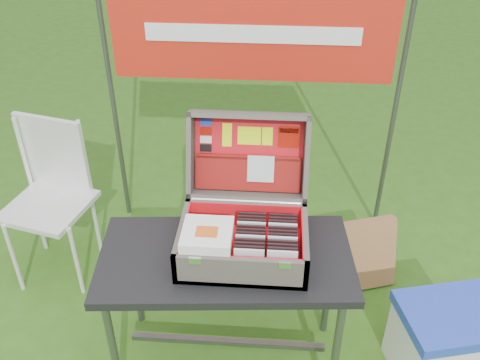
# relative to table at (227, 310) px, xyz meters

# --- Properties ---
(ground) EXTENTS (80.00, 80.00, 0.00)m
(ground) POSITION_rel_table_xyz_m (0.05, 0.06, -0.35)
(ground) COLOR #325B16
(ground) RESTS_ON ground
(table) EXTENTS (1.16, 0.65, 0.70)m
(table) POSITION_rel_table_xyz_m (0.00, 0.00, 0.00)
(table) COLOR black
(table) RESTS_ON ground
(table_top) EXTENTS (1.16, 0.65, 0.04)m
(table_top) POSITION_rel_table_xyz_m (0.00, 0.00, 0.33)
(table_top) COLOR black
(table_top) RESTS_ON ground
(table_leg_fl) EXTENTS (0.04, 0.04, 0.66)m
(table_leg_fl) POSITION_rel_table_xyz_m (-0.50, -0.22, -0.02)
(table_leg_fl) COLOR #59595B
(table_leg_fl) RESTS_ON ground
(table_leg_fr) EXTENTS (0.04, 0.04, 0.66)m
(table_leg_fr) POSITION_rel_table_xyz_m (0.50, -0.22, -0.02)
(table_leg_fr) COLOR #59595B
(table_leg_fr) RESTS_ON ground
(table_leg_bl) EXTENTS (0.04, 0.04, 0.66)m
(table_leg_bl) POSITION_rel_table_xyz_m (-0.50, 0.22, -0.02)
(table_leg_bl) COLOR #59595B
(table_leg_bl) RESTS_ON ground
(table_leg_br) EXTENTS (0.04, 0.04, 0.66)m
(table_leg_br) POSITION_rel_table_xyz_m (0.50, 0.22, -0.02)
(table_leg_br) COLOR #59595B
(table_leg_br) RESTS_ON ground
(table_brace) EXTENTS (0.97, 0.03, 0.03)m
(table_brace) POSITION_rel_table_xyz_m (0.00, -0.00, -0.23)
(table_brace) COLOR #59595B
(table_brace) RESTS_ON ground
(suitcase) EXTENTS (0.55, 0.56, 0.49)m
(suitcase) POSITION_rel_table_xyz_m (0.08, 0.07, 0.59)
(suitcase) COLOR #5D5750
(suitcase) RESTS_ON table
(suitcase_base_bottom) EXTENTS (0.55, 0.40, 0.02)m
(suitcase_base_bottom) POSITION_rel_table_xyz_m (0.08, 0.01, 0.36)
(suitcase_base_bottom) COLOR #5D5750
(suitcase_base_bottom) RESTS_ON table_top
(suitcase_base_wall_front) EXTENTS (0.55, 0.02, 0.15)m
(suitcase_base_wall_front) POSITION_rel_table_xyz_m (0.08, -0.18, 0.42)
(suitcase_base_wall_front) COLOR #5D5750
(suitcase_base_wall_front) RESTS_ON table_top
(suitcase_base_wall_back) EXTENTS (0.55, 0.02, 0.15)m
(suitcase_base_wall_back) POSITION_rel_table_xyz_m (0.08, 0.20, 0.42)
(suitcase_base_wall_back) COLOR #5D5750
(suitcase_base_wall_back) RESTS_ON table_top
(suitcase_base_wall_left) EXTENTS (0.02, 0.40, 0.15)m
(suitcase_base_wall_left) POSITION_rel_table_xyz_m (-0.19, 0.01, 0.42)
(suitcase_base_wall_left) COLOR #5D5750
(suitcase_base_wall_left) RESTS_ON table_top
(suitcase_base_wall_right) EXTENTS (0.02, 0.40, 0.15)m
(suitcase_base_wall_right) POSITION_rel_table_xyz_m (0.34, 0.01, 0.42)
(suitcase_base_wall_right) COLOR #5D5750
(suitcase_base_wall_right) RESTS_ON table_top
(suitcase_liner_floor) EXTENTS (0.51, 0.35, 0.01)m
(suitcase_liner_floor) POSITION_rel_table_xyz_m (0.08, 0.01, 0.37)
(suitcase_liner_floor) COLOR red
(suitcase_liner_floor) RESTS_ON suitcase_base_bottom
(suitcase_latch_left) EXTENTS (0.05, 0.01, 0.03)m
(suitcase_latch_left) POSITION_rel_table_xyz_m (-0.10, -0.19, 0.49)
(suitcase_latch_left) COLOR silver
(suitcase_latch_left) RESTS_ON suitcase_base_wall_front
(suitcase_latch_right) EXTENTS (0.05, 0.01, 0.03)m
(suitcase_latch_right) POSITION_rel_table_xyz_m (0.25, -0.19, 0.49)
(suitcase_latch_right) COLOR silver
(suitcase_latch_right) RESTS_ON suitcase_base_wall_front
(suitcase_hinge) EXTENTS (0.50, 0.02, 0.02)m
(suitcase_hinge) POSITION_rel_table_xyz_m (0.08, 0.21, 0.50)
(suitcase_hinge) COLOR silver
(suitcase_hinge) RESTS_ON suitcase_base_wall_back
(suitcase_lid_back) EXTENTS (0.55, 0.16, 0.38)m
(suitcase_lid_back) POSITION_rel_table_xyz_m (0.08, 0.41, 0.63)
(suitcase_lid_back) COLOR #5D5750
(suitcase_lid_back) RESTS_ON suitcase_base_wall_back
(suitcase_lid_rim_far) EXTENTS (0.55, 0.15, 0.07)m
(suitcase_lid_rim_far) POSITION_rel_table_xyz_m (0.08, 0.41, 0.83)
(suitcase_lid_rim_far) COLOR #5D5750
(suitcase_lid_rim_far) RESTS_ON suitcase_lid_back
(suitcase_lid_rim_near) EXTENTS (0.55, 0.15, 0.07)m
(suitcase_lid_rim_near) POSITION_rel_table_xyz_m (0.08, 0.28, 0.48)
(suitcase_lid_rim_near) COLOR #5D5750
(suitcase_lid_rim_near) RESTS_ON suitcase_lid_back
(suitcase_lid_rim_left) EXTENTS (0.02, 0.28, 0.42)m
(suitcase_lid_rim_left) POSITION_rel_table_xyz_m (-0.19, 0.35, 0.65)
(suitcase_lid_rim_left) COLOR #5D5750
(suitcase_lid_rim_left) RESTS_ON suitcase_lid_back
(suitcase_lid_rim_right) EXTENTS (0.02, 0.28, 0.42)m
(suitcase_lid_rim_right) POSITION_rel_table_xyz_m (0.34, 0.35, 0.65)
(suitcase_lid_rim_right) COLOR #5D5750
(suitcase_lid_rim_right) RESTS_ON suitcase_lid_back
(suitcase_lid_liner) EXTENTS (0.51, 0.13, 0.33)m
(suitcase_lid_liner) POSITION_rel_table_xyz_m (0.08, 0.39, 0.64)
(suitcase_lid_liner) COLOR red
(suitcase_lid_liner) RESTS_ON suitcase_lid_back
(suitcase_liner_wall_front) EXTENTS (0.51, 0.01, 0.13)m
(suitcase_liner_wall_front) POSITION_rel_table_xyz_m (0.08, -0.16, 0.43)
(suitcase_liner_wall_front) COLOR red
(suitcase_liner_wall_front) RESTS_ON suitcase_base_bottom
(suitcase_liner_wall_back) EXTENTS (0.51, 0.01, 0.13)m
(suitcase_liner_wall_back) POSITION_rel_table_xyz_m (0.08, 0.18, 0.43)
(suitcase_liner_wall_back) COLOR red
(suitcase_liner_wall_back) RESTS_ON suitcase_base_bottom
(suitcase_liner_wall_left) EXTENTS (0.01, 0.35, 0.13)m
(suitcase_liner_wall_left) POSITION_rel_table_xyz_m (-0.18, 0.01, 0.43)
(suitcase_liner_wall_left) COLOR red
(suitcase_liner_wall_left) RESTS_ON suitcase_base_bottom
(suitcase_liner_wall_right) EXTENTS (0.01, 0.35, 0.13)m
(suitcase_liner_wall_right) POSITION_rel_table_xyz_m (0.33, 0.01, 0.43)
(suitcase_liner_wall_right) COLOR red
(suitcase_liner_wall_right) RESTS_ON suitcase_base_bottom
(suitcase_lid_pocket) EXTENTS (0.49, 0.09, 0.16)m
(suitcase_lid_pocket) POSITION_rel_table_xyz_m (0.08, 0.34, 0.56)
(suitcase_lid_pocket) COLOR maroon
(suitcase_lid_pocket) RESTS_ON suitcase_lid_liner
(suitcase_pocket_edge) EXTENTS (0.48, 0.03, 0.03)m
(suitcase_pocket_edge) POSITION_rel_table_xyz_m (0.08, 0.36, 0.63)
(suitcase_pocket_edge) COLOR maroon
(suitcase_pocket_edge) RESTS_ON suitcase_lid_pocket
(suitcase_pocket_cd) EXTENTS (0.12, 0.05, 0.12)m
(suitcase_pocket_cd) POSITION_rel_table_xyz_m (0.13, 0.34, 0.59)
(suitcase_pocket_cd) COLOR silver
(suitcase_pocket_cd) RESTS_ON suitcase_lid_pocket
(lid_sticker_cc_a) EXTENTS (0.05, 0.01, 0.03)m
(lid_sticker_cc_a) POSITION_rel_table_xyz_m (-0.13, 0.44, 0.77)
(lid_sticker_cc_a) COLOR #1933B2
(lid_sticker_cc_a) RESTS_ON suitcase_lid_liner
(lid_sticker_cc_b) EXTENTS (0.05, 0.01, 0.03)m
(lid_sticker_cc_b) POSITION_rel_table_xyz_m (-0.13, 0.42, 0.73)
(lid_sticker_cc_b) COLOR #9F0C00
(lid_sticker_cc_b) RESTS_ON suitcase_lid_liner
(lid_sticker_cc_c) EXTENTS (0.05, 0.01, 0.03)m
(lid_sticker_cc_c) POSITION_rel_table_xyz_m (-0.13, 0.41, 0.70)
(lid_sticker_cc_c) COLOR white
(lid_sticker_cc_c) RESTS_ON suitcase_lid_liner
(lid_sticker_cc_d) EXTENTS (0.05, 0.01, 0.03)m
(lid_sticker_cc_d) POSITION_rel_table_xyz_m (-0.13, 0.39, 0.66)
(lid_sticker_cc_d) COLOR black
(lid_sticker_cc_d) RESTS_ON suitcase_lid_liner
(lid_card_neon_tall) EXTENTS (0.04, 0.04, 0.10)m
(lid_card_neon_tall) POSITION_rel_table_xyz_m (-0.03, 0.42, 0.72)
(lid_card_neon_tall) COLOR #D9FB0A
(lid_card_neon_tall) RESTS_ON suitcase_lid_liner
(lid_card_neon_main) EXTENTS (0.11, 0.03, 0.08)m
(lid_card_neon_main) POSITION_rel_table_xyz_m (0.08, 0.42, 0.72)
(lid_card_neon_main) COLOR #D9FB0A
(lid_card_neon_main) RESTS_ON suitcase_lid_liner
(lid_card_neon_small) EXTENTS (0.05, 0.03, 0.08)m
(lid_card_neon_small) POSITION_rel_table_xyz_m (0.16, 0.42, 0.72)
(lid_card_neon_small) COLOR #D9FB0A
(lid_card_neon_small) RESTS_ON suitcase_lid_liner
(lid_sticker_band) EXTENTS (0.10, 0.04, 0.09)m
(lid_sticker_band) POSITION_rel_table_xyz_m (0.26, 0.42, 0.72)
(lid_sticker_band) COLOR #9F0C00
(lid_sticker_band) RESTS_ON suitcase_lid_liner
(lid_sticker_band_bar) EXTENTS (0.09, 0.01, 0.02)m
(lid_sticker_band_bar) POSITION_rel_table_xyz_m (0.26, 0.43, 0.75)
(lid_sticker_band_bar) COLOR black
(lid_sticker_band_bar) RESTS_ON suitcase_lid_liner
(cd_left_0) EXTENTS (0.12, 0.01, 0.14)m
(cd_left_0) POSITION_rel_table_xyz_m (0.11, -0.14, 0.45)
(cd_left_0) COLOR silver
(cd_left_0) RESTS_ON suitcase_liner_floor
(cd_left_1) EXTENTS (0.12, 0.01, 0.14)m
(cd_left_1) POSITION_rel_table_xyz_m (0.11, -0.12, 0.45)
(cd_left_1) COLOR black
(cd_left_1) RESTS_ON suitcase_liner_floor
(cd_left_2) EXTENTS (0.12, 0.01, 0.14)m
(cd_left_2) POSITION_rel_table_xyz_m (0.11, -0.10, 0.45)
(cd_left_2) COLOR black
(cd_left_2) RESTS_ON suitcase_liner_floor
(cd_left_3) EXTENTS (0.12, 0.01, 0.14)m
(cd_left_3) POSITION_rel_table_xyz_m (0.11, -0.08, 0.45)
(cd_left_3) COLOR black
(cd_left_3) RESTS_ON suitcase_liner_floor
(cd_left_4) EXTENTS (0.12, 0.01, 0.14)m
(cd_left_4) POSITION_rel_table_xyz_m (0.11, -0.06, 0.45)
(cd_left_4) COLOR silver
(cd_left_4) RESTS_ON suitcase_liner_floor
(cd_left_5) EXTENTS (0.12, 0.01, 0.14)m
(cd_left_5) POSITION_rel_table_xyz_m (0.11, -0.03, 0.45)
(cd_left_5) COLOR black
(cd_left_5) RESTS_ON suitcase_liner_floor
(cd_left_6) EXTENTS (0.12, 0.01, 0.14)m
(cd_left_6) POSITION_rel_table_xyz_m (0.11, -0.01, 0.45)
(cd_left_6) COLOR black
(cd_left_6) RESTS_ON suitcase_liner_floor
(cd_left_7) EXTENTS (0.12, 0.01, 0.14)m
(cd_left_7) POSITION_rel_table_xyz_m (0.11, 0.01, 0.45)
(cd_left_7) COLOR black
(cd_left_7) RESTS_ON suitcase_liner_floor
(cd_left_8) EXTENTS (0.12, 0.01, 0.14)m
(cd_left_8) POSITION_rel_table_xyz_m (0.11, 0.03, 0.45)
(cd_left_8) COLOR silver
(cd_left_8) RESTS_ON suitcase_liner_floor
(cd_left_9) EXTENTS (0.12, 0.01, 0.14)m
(cd_left_9) POSITION_rel_table_xyz_m (0.11, 0.05, 0.45)
(cd_left_9) COLOR black
(cd_left_9) RESTS_ON suitcase_liner_floor
(cd_left_10) EXTENTS (0.12, 0.01, 0.14)m
(cd_left_10) POSITION_rel_table_xyz_m (0.11, 0.08, 0.45)
(cd_left_10) COLOR black
(cd_left_10) RESTS_ON suitcase_liner_floor
(cd_left_11) EXTENTS (0.12, 0.01, 0.14)m
(cd_left_11) POSITION_rel_table_xyz_m (0.11, 0.10, 0.45)
(cd_left_11) COLOR black
(cd_left_11) RESTS_ON suitcase_liner_floor
(cd_right_0) EXTENTS (0.12, 0.01, 0.14)m
(cd_right_0) POSITION_rel_table_xyz_m (0.24, -0.14, 0.45)
(cd_right_0) COLOR silver
(cd_right_0) RESTS_ON suitcase_liner_floor
(cd_right_1) EXTENTS (0.12, 0.01, 0.14)m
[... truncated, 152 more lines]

